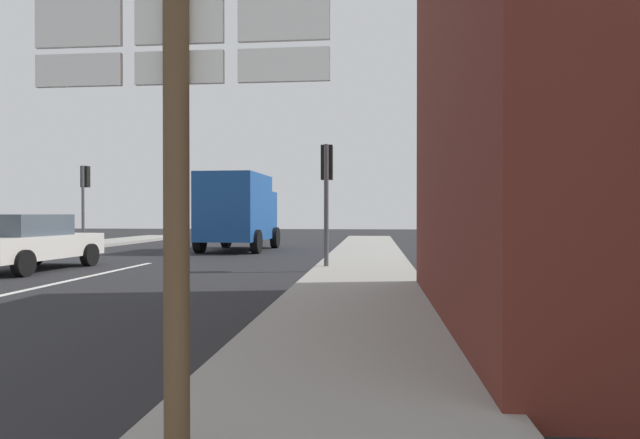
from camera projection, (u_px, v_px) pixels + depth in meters
The scene contains 8 objects.
ground_plane at pixel (119, 270), 14.46m from camera, with size 80.00×80.00×0.00m, color #232326.
sidewalk_right at pixel (362, 279), 11.85m from camera, with size 2.52×44.00×0.14m, color gray.
lane_centre_stripe at pixel (22, 291), 10.48m from camera, with size 0.16×12.00×0.01m, color silver.
sedan_far at pixel (28, 242), 14.29m from camera, with size 2.18×4.31×1.47m.
delivery_truck at pixel (239, 210), 22.11m from camera, with size 2.60×5.06×3.05m.
route_sign_post at pixel (178, 117), 2.98m from camera, with size 1.66×0.14×3.20m.
traffic_light_near_right at pixel (327, 178), 14.22m from camera, with size 0.30×0.49×3.27m.
traffic_light_far_left at pixel (85, 188), 23.22m from camera, with size 0.30×0.49×3.52m.
Camera 1 is at (6.69, -3.87, 1.48)m, focal length 30.80 mm.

